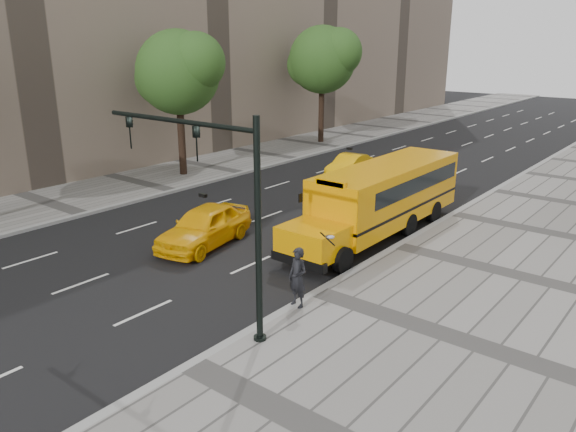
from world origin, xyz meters
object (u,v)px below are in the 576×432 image
Objects in this scene: tree_c at (323,59)px; school_bus at (384,194)px; traffic_signal at (219,196)px; tree_b at (179,72)px; taxi_far at (349,165)px; taxi_near at (204,226)px; pedestrian at (298,277)px.

school_bus is (14.90, -16.33, -4.90)m from tree_c.
tree_b is at bearing 142.04° from traffic_signal.
school_bus is 10.78m from taxi_far.
school_bus reaches higher than taxi_near.
tree_c is at bearing 120.10° from traffic_signal.
tree_b is 19.91m from traffic_signal.
pedestrian is (16.56, -9.86, -5.22)m from tree_b.
traffic_signal is (-0.96, -2.30, 2.98)m from pedestrian.
tree_c reaches higher than tree_b.
tree_b reaches higher than taxi_near.
taxi_far is (-2.07, 14.18, -0.17)m from taxi_near.
traffic_signal reaches higher than school_bus.
tree_c is 12.87m from taxi_far.
traffic_signal is at bearing -49.99° from taxi_near.
taxi_near is at bearing -37.50° from tree_b.
taxi_near is at bearing -87.73° from taxi_far.
traffic_signal is (5.61, -4.51, 3.26)m from taxi_near.
pedestrian is 3.88m from traffic_signal.
school_bus is 5.98× the size of pedestrian.
school_bus is (14.91, -1.61, -4.58)m from tree_b.
pedestrian is at bearing -78.70° from school_bus.
taxi_far is at bearing 130.71° from school_bus.
taxi_near is 0.76× the size of traffic_signal.
school_bus is 1.81× the size of traffic_signal.
taxi_far is at bearing 126.63° from pedestrian.
taxi_near is 7.90m from traffic_signal.
tree_c is at bearing 127.89° from taxi_far.
tree_c is 0.80× the size of school_bus.
tree_c is 31.19m from traffic_signal.
traffic_signal is (15.59, -26.89, -2.57)m from tree_c.
tree_c reaches higher than traffic_signal.
pedestrian is at bearing -29.77° from taxi_near.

